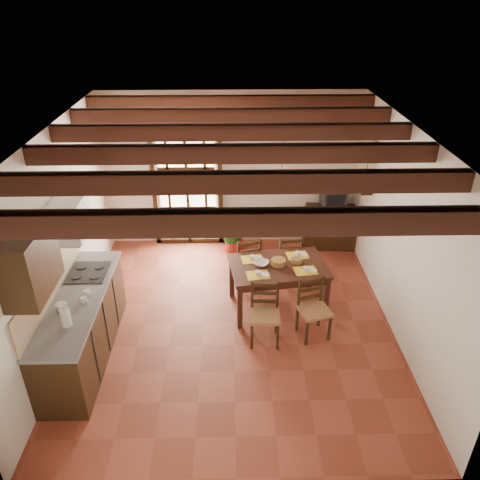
{
  "coord_description": "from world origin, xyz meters",
  "views": [
    {
      "loc": [
        -0.03,
        -5.37,
        4.34
      ],
      "look_at": [
        0.1,
        0.4,
        1.15
      ],
      "focal_mm": 35.0,
      "sensor_mm": 36.0,
      "label": 1
    }
  ],
  "objects_px": {
    "kitchen_counter": "(82,325)",
    "pendant_lamp": "(282,176)",
    "chair_far_right": "(288,265)",
    "chair_near_right": "(313,319)",
    "potted_plant": "(234,222)",
    "chair_far_left": "(246,269)",
    "dining_table": "(278,271)",
    "sideboard": "(330,227)",
    "chair_near_left": "(264,324)",
    "crt_tv": "(333,198)"
  },
  "relations": [
    {
      "from": "kitchen_counter",
      "to": "pendant_lamp",
      "type": "height_order",
      "value": "pendant_lamp"
    },
    {
      "from": "kitchen_counter",
      "to": "chair_far_right",
      "type": "relative_size",
      "value": 2.61
    },
    {
      "from": "chair_near_right",
      "to": "potted_plant",
      "type": "bearing_deg",
      "value": 97.59
    },
    {
      "from": "chair_far_left",
      "to": "chair_far_right",
      "type": "relative_size",
      "value": 1.02
    },
    {
      "from": "dining_table",
      "to": "chair_far_left",
      "type": "bearing_deg",
      "value": 115.94
    },
    {
      "from": "chair_far_left",
      "to": "chair_near_right",
      "type": "bearing_deg",
      "value": 109.29
    },
    {
      "from": "chair_near_right",
      "to": "sideboard",
      "type": "relative_size",
      "value": 0.93
    },
    {
      "from": "kitchen_counter",
      "to": "potted_plant",
      "type": "relative_size",
      "value": 1.23
    },
    {
      "from": "chair_near_left",
      "to": "chair_near_right",
      "type": "height_order",
      "value": "chair_near_left"
    },
    {
      "from": "chair_far_right",
      "to": "potted_plant",
      "type": "height_order",
      "value": "potted_plant"
    },
    {
      "from": "kitchen_counter",
      "to": "chair_far_left",
      "type": "relative_size",
      "value": 2.56
    },
    {
      "from": "kitchen_counter",
      "to": "dining_table",
      "type": "relative_size",
      "value": 1.51
    },
    {
      "from": "kitchen_counter",
      "to": "chair_far_right",
      "type": "bearing_deg",
      "value": 30.96
    },
    {
      "from": "chair_far_left",
      "to": "pendant_lamp",
      "type": "bearing_deg",
      "value": 113.86
    },
    {
      "from": "kitchen_counter",
      "to": "pendant_lamp",
      "type": "xyz_separation_m",
      "value": [
        2.61,
        1.06,
        1.6
      ]
    },
    {
      "from": "sideboard",
      "to": "chair_far_right",
      "type": "bearing_deg",
      "value": -123.54
    },
    {
      "from": "crt_tv",
      "to": "pendant_lamp",
      "type": "height_order",
      "value": "pendant_lamp"
    },
    {
      "from": "potted_plant",
      "to": "pendant_lamp",
      "type": "bearing_deg",
      "value": -69.63
    },
    {
      "from": "chair_far_left",
      "to": "chair_near_left",
      "type": "bearing_deg",
      "value": 83.39
    },
    {
      "from": "chair_far_left",
      "to": "potted_plant",
      "type": "distance_m",
      "value": 1.18
    },
    {
      "from": "chair_near_right",
      "to": "chair_near_left",
      "type": "bearing_deg",
      "value": 172.03
    },
    {
      "from": "chair_near_right",
      "to": "sideboard",
      "type": "height_order",
      "value": "chair_near_right"
    },
    {
      "from": "chair_far_right",
      "to": "potted_plant",
      "type": "distance_m",
      "value": 1.38
    },
    {
      "from": "crt_tv",
      "to": "kitchen_counter",
      "type": "bearing_deg",
      "value": -145.77
    },
    {
      "from": "sideboard",
      "to": "kitchen_counter",
      "type": "bearing_deg",
      "value": -137.57
    },
    {
      "from": "kitchen_counter",
      "to": "crt_tv",
      "type": "height_order",
      "value": "kitchen_counter"
    },
    {
      "from": "chair_near_left",
      "to": "chair_far_right",
      "type": "bearing_deg",
      "value": 74.27
    },
    {
      "from": "sideboard",
      "to": "crt_tv",
      "type": "distance_m",
      "value": 0.58
    },
    {
      "from": "chair_near_left",
      "to": "chair_near_right",
      "type": "relative_size",
      "value": 1.01
    },
    {
      "from": "crt_tv",
      "to": "pendant_lamp",
      "type": "bearing_deg",
      "value": -125.8
    },
    {
      "from": "chair_far_right",
      "to": "dining_table",
      "type": "bearing_deg",
      "value": 63.82
    },
    {
      "from": "chair_far_right",
      "to": "sideboard",
      "type": "relative_size",
      "value": 0.93
    },
    {
      "from": "crt_tv",
      "to": "sideboard",
      "type": "bearing_deg",
      "value": 87.32
    },
    {
      "from": "chair_near_right",
      "to": "chair_far_left",
      "type": "relative_size",
      "value": 0.98
    },
    {
      "from": "kitchen_counter",
      "to": "chair_far_left",
      "type": "distance_m",
      "value": 2.71
    },
    {
      "from": "chair_far_right",
      "to": "sideboard",
      "type": "height_order",
      "value": "chair_far_right"
    },
    {
      "from": "kitchen_counter",
      "to": "chair_far_right",
      "type": "distance_m",
      "value": 3.33
    },
    {
      "from": "chair_near_left",
      "to": "chair_near_right",
      "type": "bearing_deg",
      "value": 10.23
    },
    {
      "from": "sideboard",
      "to": "crt_tv",
      "type": "relative_size",
      "value": 2.21
    },
    {
      "from": "pendant_lamp",
      "to": "kitchen_counter",
      "type": "bearing_deg",
      "value": -157.81
    },
    {
      "from": "pendant_lamp",
      "to": "chair_near_left",
      "type": "bearing_deg",
      "value": -105.83
    },
    {
      "from": "chair_near_left",
      "to": "kitchen_counter",
      "type": "bearing_deg",
      "value": -172.54
    },
    {
      "from": "chair_far_left",
      "to": "potted_plant",
      "type": "xyz_separation_m",
      "value": [
        -0.18,
        1.12,
        0.29
      ]
    },
    {
      "from": "chair_far_left",
      "to": "kitchen_counter",
      "type": "bearing_deg",
      "value": 21.93
    },
    {
      "from": "kitchen_counter",
      "to": "chair_near_left",
      "type": "distance_m",
      "value": 2.39
    },
    {
      "from": "sideboard",
      "to": "pendant_lamp",
      "type": "xyz_separation_m",
      "value": [
        -1.14,
        -1.76,
        1.69
      ]
    },
    {
      "from": "chair_far_right",
      "to": "crt_tv",
      "type": "distance_m",
      "value": 1.59
    },
    {
      "from": "kitchen_counter",
      "to": "crt_tv",
      "type": "xyz_separation_m",
      "value": [
        3.75,
        2.82,
        0.5
      ]
    },
    {
      "from": "dining_table",
      "to": "chair_far_right",
      "type": "relative_size",
      "value": 1.72
    },
    {
      "from": "sideboard",
      "to": "chair_far_left",
      "type": "bearing_deg",
      "value": -137.12
    }
  ]
}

